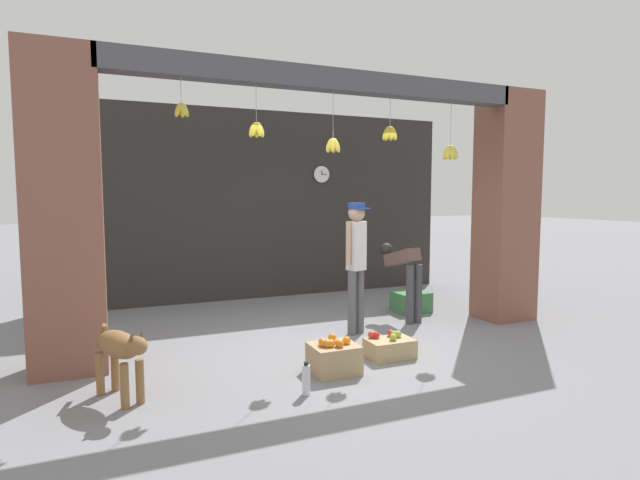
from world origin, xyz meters
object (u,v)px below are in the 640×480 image
(worker_stooping, at_px, (404,271))
(dog, at_px, (120,350))
(wall_clock, at_px, (321,174))
(produce_box_green, at_px, (411,302))
(fruit_crate_apples, at_px, (390,347))
(water_bottle, at_px, (306,379))
(shopkeeper, at_px, (356,257))
(fruit_crate_oranges, at_px, (334,357))

(worker_stooping, bearing_deg, dog, -164.53)
(wall_clock, bearing_deg, worker_stooping, -81.98)
(produce_box_green, bearing_deg, fruit_crate_apples, -129.05)
(fruit_crate_apples, height_order, produce_box_green, produce_box_green)
(dog, distance_m, water_bottle, 1.61)
(wall_clock, bearing_deg, shopkeeper, -103.62)
(worker_stooping, height_order, produce_box_green, worker_stooping)
(fruit_crate_apples, relative_size, produce_box_green, 0.98)
(dog, relative_size, water_bottle, 2.63)
(fruit_crate_oranges, distance_m, fruit_crate_apples, 0.78)
(dog, height_order, wall_clock, wall_clock)
(worker_stooping, height_order, wall_clock, wall_clock)
(dog, distance_m, produce_box_green, 4.50)
(shopkeeper, distance_m, fruit_crate_oranges, 1.65)
(dog, bearing_deg, fruit_crate_apples, 65.81)
(produce_box_green, bearing_deg, dog, -156.01)
(worker_stooping, xyz_separation_m, produce_box_green, (0.37, 0.38, -0.55))
(shopkeeper, xyz_separation_m, fruit_crate_apples, (-0.08, -0.97, -0.87))
(fruit_crate_oranges, distance_m, produce_box_green, 2.88)
(shopkeeper, bearing_deg, water_bottle, 32.13)
(fruit_crate_oranges, bearing_deg, produce_box_green, 41.72)
(shopkeeper, relative_size, water_bottle, 5.61)
(worker_stooping, distance_m, fruit_crate_apples, 1.79)
(water_bottle, height_order, wall_clock, wall_clock)
(produce_box_green, bearing_deg, fruit_crate_oranges, -138.28)
(fruit_crate_apples, distance_m, produce_box_green, 2.23)
(worker_stooping, distance_m, fruit_crate_oranges, 2.42)
(shopkeeper, height_order, fruit_crate_oranges, shopkeeper)
(shopkeeper, xyz_separation_m, fruit_crate_oranges, (-0.83, -1.16, -0.83))
(shopkeeper, relative_size, fruit_crate_oranges, 3.64)
(dog, height_order, produce_box_green, dog)
(shopkeeper, bearing_deg, worker_stooping, -176.88)
(dog, bearing_deg, produce_box_green, 87.70)
(shopkeeper, bearing_deg, wall_clock, -122.18)
(shopkeeper, distance_m, fruit_crate_apples, 1.30)
(shopkeeper, height_order, worker_stooping, shopkeeper)
(produce_box_green, bearing_deg, worker_stooping, -134.36)
(wall_clock, bearing_deg, produce_box_green, -69.60)
(produce_box_green, height_order, water_bottle, produce_box_green)
(worker_stooping, bearing_deg, wall_clock, 92.31)
(dog, xyz_separation_m, shopkeeper, (2.79, 1.07, 0.54))
(water_bottle, bearing_deg, fruit_crate_oranges, 42.16)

